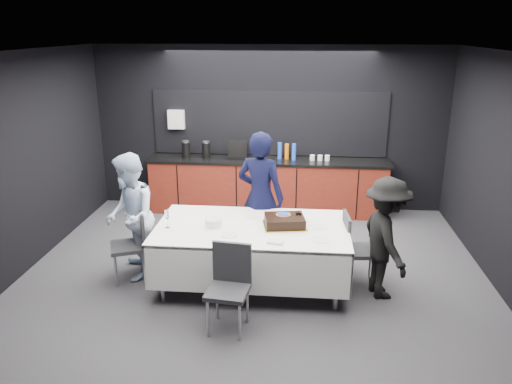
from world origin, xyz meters
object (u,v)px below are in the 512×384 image
(champagne_flute, at_px, (167,215))
(person_center, at_px, (261,197))
(chair_near, at_px, (230,281))
(person_right, at_px, (386,238))
(person_left, at_px, (130,217))
(cake_assembly, at_px, (285,221))
(plate_stack, at_px, (213,222))
(chair_left, at_px, (134,240))
(party_table, at_px, (252,237))
(chair_right, at_px, (354,245))

(champagne_flute, bearing_deg, person_center, 39.90)
(chair_near, height_order, person_right, person_right)
(person_left, bearing_deg, cake_assembly, 69.40)
(cake_assembly, relative_size, person_left, 0.35)
(plate_stack, xyz_separation_m, chair_left, (-1.03, 0.06, -0.30))
(person_left, distance_m, person_right, 3.13)
(party_table, xyz_separation_m, chair_right, (1.25, 0.12, -0.11))
(chair_near, distance_m, person_left, 1.76)
(person_right, bearing_deg, champagne_flute, 76.75)
(champagne_flute, distance_m, person_right, 2.59)
(party_table, bearing_deg, chair_left, 179.52)
(chair_near, distance_m, person_center, 1.71)
(party_table, bearing_deg, chair_right, 5.49)
(person_right, bearing_deg, chair_near, 101.58)
(champagne_flute, bearing_deg, party_table, 7.99)
(plate_stack, relative_size, chair_left, 0.22)
(champagne_flute, xyz_separation_m, chair_left, (-0.49, 0.15, -0.40))
(champagne_flute, height_order, person_right, person_right)
(person_right, bearing_deg, person_left, 72.28)
(cake_assembly, distance_m, plate_stack, 0.86)
(chair_near, xyz_separation_m, person_right, (1.72, 0.82, 0.20))
(plate_stack, bearing_deg, person_left, 172.43)
(party_table, height_order, plate_stack, plate_stack)
(cake_assembly, xyz_separation_m, plate_stack, (-0.85, -0.09, -0.01))
(cake_assembly, bearing_deg, chair_near, -118.78)
(party_table, bearing_deg, person_right, -3.88)
(party_table, xyz_separation_m, person_center, (0.04, 0.73, 0.26))
(chair_near, bearing_deg, chair_right, 37.00)
(chair_right, xyz_separation_m, person_right, (0.33, -0.23, 0.20))
(party_table, height_order, person_center, person_center)
(person_left, bearing_deg, plate_stack, 63.35)
(plate_stack, height_order, chair_right, chair_right)
(party_table, height_order, cake_assembly, cake_assembly)
(party_table, distance_m, plate_stack, 0.50)
(champagne_flute, bearing_deg, chair_left, 162.54)
(champagne_flute, height_order, chair_right, champagne_flute)
(chair_near, xyz_separation_m, person_center, (0.18, 1.66, 0.36))
(chair_near, bearing_deg, person_left, 143.85)
(cake_assembly, relative_size, plate_stack, 2.75)
(cake_assembly, height_order, champagne_flute, champagne_flute)
(chair_near, relative_size, person_left, 0.57)
(party_table, distance_m, chair_near, 0.95)
(chair_left, bearing_deg, person_right, -2.23)
(person_center, distance_m, person_left, 1.71)
(party_table, height_order, chair_right, chair_right)
(chair_left, height_order, chair_near, same)
(champagne_flute, distance_m, person_left, 0.61)
(cake_assembly, distance_m, person_right, 1.20)
(cake_assembly, bearing_deg, chair_left, -179.03)
(chair_right, height_order, person_center, person_center)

